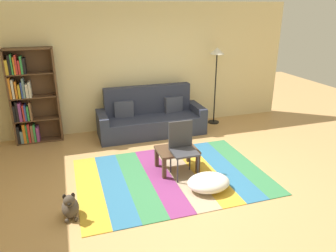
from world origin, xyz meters
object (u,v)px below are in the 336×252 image
standing_lamp (217,61)px  tv_remote (178,150)px  pouf (209,182)px  dog (70,207)px  couch (151,118)px  coffee_table (177,153)px  folding_chair (182,144)px  bookshelf (28,100)px

standing_lamp → tv_remote: (-1.62, -2.01, -1.07)m
pouf → dog: dog is taller
couch → dog: size_ratio=5.69×
tv_remote → standing_lamp: bearing=86.9°
coffee_table → pouf: coffee_table is taller
coffee_table → dog: size_ratio=1.67×
coffee_table → standing_lamp: (1.61, 1.94, 1.15)m
folding_chair → tv_remote: bearing=160.1°
couch → standing_lamp: bearing=6.2°
tv_remote → folding_chair: bearing=-36.7°
couch → pouf: 2.54m
coffee_table → folding_chair: 0.28m
bookshelf → standing_lamp: (3.99, -0.11, 0.58)m
couch → pouf: size_ratio=3.47×
coffee_table → folding_chair: bearing=-79.4°
couch → tv_remote: (-0.03, -1.84, 0.06)m
standing_lamp → tv_remote: size_ratio=11.70×
pouf → bookshelf: bearing=133.0°
bookshelf → tv_remote: 3.22m
pouf → standing_lamp: (1.37, 2.69, 1.34)m
coffee_table → standing_lamp: bearing=50.3°
coffee_table → tv_remote: 0.11m
couch → folding_chair: 1.95m
folding_chair → bookshelf: bearing=-170.2°
coffee_table → couch: bearing=89.2°
couch → coffee_table: couch is taller
pouf → dog: (-2.00, -0.05, 0.03)m
coffee_table → tv_remote: size_ratio=4.42×
bookshelf → folding_chair: bearing=-42.7°
bookshelf → dog: size_ratio=4.73×
coffee_table → folding_chair: (0.03, -0.17, 0.22)m
coffee_table → bookshelf: bearing=139.2°
pouf → tv_remote: size_ratio=4.34×
bookshelf → folding_chair: bookshelf is taller
tv_remote → folding_chair: 0.18m
pouf → folding_chair: bearing=109.7°
coffee_table → standing_lamp: 2.78m
pouf → dog: bearing=-178.6°
standing_lamp → folding_chair: 2.80m
bookshelf → pouf: bearing=-47.0°
coffee_table → dog: dog is taller
standing_lamp → folding_chair: (-1.58, -2.11, -0.93)m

